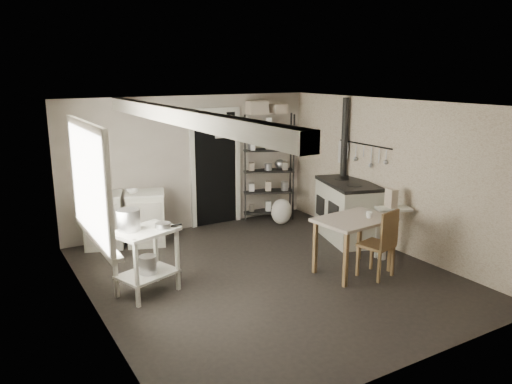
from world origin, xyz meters
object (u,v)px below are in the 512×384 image
prep_table (147,263)px  stockpot (129,222)px  shelf_rack (268,168)px  work_table (353,246)px  chair (376,242)px  flour_sack (282,211)px  stove (347,213)px  base_cabinets (125,217)px

prep_table → stockpot: size_ratio=2.78×
shelf_rack → work_table: 2.89m
shelf_rack → chair: bearing=-68.9°
stockpot → flour_sack: stockpot is taller
prep_table → stove: 3.52m
shelf_rack → flour_sack: size_ratio=4.19×
shelf_rack → work_table: bearing=-72.8°
chair → stockpot: bearing=146.1°
chair → flour_sack: size_ratio=2.03×
prep_table → shelf_rack: 3.69m
stockpot → chair: bearing=-20.3°
stove → base_cabinets: bearing=170.2°
base_cabinets → chair: 3.88m
shelf_rack → stove: 1.82m
flour_sack → stove: bearing=-68.7°
base_cabinets → shelf_rack: size_ratio=0.66×
work_table → flour_sack: (0.38, 2.35, -0.14)m
prep_table → chair: 3.00m
prep_table → stockpot: 0.57m
shelf_rack → prep_table: bearing=-121.2°
work_table → chair: bearing=-55.9°
stockpot → flour_sack: 3.60m
prep_table → work_table: bearing=-16.2°
prep_table → flour_sack: size_ratio=1.79×
base_cabinets → flour_sack: base_cabinets is taller
prep_table → work_table: 2.76m
prep_table → base_cabinets: bearing=81.5°
stockpot → shelf_rack: bearing=31.4°
stockpot → chair: size_ratio=0.32×
prep_table → shelf_rack: bearing=33.9°
prep_table → flour_sack: (3.02, 1.58, -0.16)m
stove → prep_table: bearing=-158.1°
stove → flour_sack: stove is taller
stockpot → flour_sack: size_ratio=0.65×
base_cabinets → stove: bearing=-6.4°
flour_sack → work_table: bearing=-99.1°
base_cabinets → chair: size_ratio=1.37×
prep_table → stove: bearing=5.8°
prep_table → stove: size_ratio=0.68×
prep_table → chair: bearing=-20.0°
stove → chair: (-0.68, -1.38, 0.04)m
shelf_rack → stove: size_ratio=1.60×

